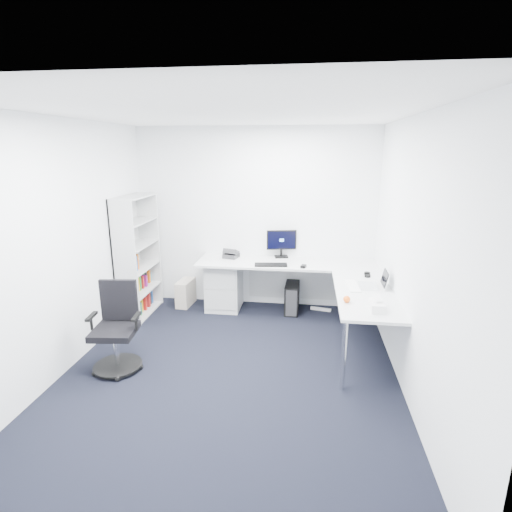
# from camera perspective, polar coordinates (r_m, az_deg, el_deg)

# --- Properties ---
(ground) EXTENTS (4.20, 4.20, 0.00)m
(ground) POSITION_cam_1_polar(r_m,az_deg,el_deg) (4.57, -3.72, -16.24)
(ground) COLOR black
(ceiling) EXTENTS (4.20, 4.20, 0.00)m
(ceiling) POSITION_cam_1_polar(r_m,az_deg,el_deg) (3.92, -4.43, 19.78)
(ceiling) COLOR white
(wall_back) EXTENTS (3.60, 0.02, 2.70)m
(wall_back) POSITION_cam_1_polar(r_m,az_deg,el_deg) (6.07, -0.12, 5.35)
(wall_back) COLOR white
(wall_back) RESTS_ON ground
(wall_front) EXTENTS (3.60, 0.02, 2.70)m
(wall_front) POSITION_cam_1_polar(r_m,az_deg,el_deg) (2.16, -15.42, -13.86)
(wall_front) COLOR white
(wall_front) RESTS_ON ground
(wall_left) EXTENTS (0.02, 4.20, 2.70)m
(wall_left) POSITION_cam_1_polar(r_m,az_deg,el_deg) (4.73, -25.93, 1.03)
(wall_left) COLOR white
(wall_left) RESTS_ON ground
(wall_right) EXTENTS (0.02, 4.20, 2.70)m
(wall_right) POSITION_cam_1_polar(r_m,az_deg,el_deg) (4.09, 21.51, -0.51)
(wall_right) COLOR white
(wall_right) RESTS_ON ground
(l_desk) EXTENTS (2.68, 1.50, 0.78)m
(l_desk) POSITION_cam_1_polar(r_m,az_deg,el_deg) (5.60, 4.55, -5.73)
(l_desk) COLOR silver
(l_desk) RESTS_ON ground
(drawer_pedestal) EXTENTS (0.50, 0.62, 0.76)m
(drawer_pedestal) POSITION_cam_1_polar(r_m,az_deg,el_deg) (6.14, -4.51, -3.90)
(drawer_pedestal) COLOR silver
(drawer_pedestal) RESTS_ON ground
(bookshelf) EXTENTS (0.34, 0.87, 1.75)m
(bookshelf) POSITION_cam_1_polar(r_m,az_deg,el_deg) (6.00, -16.55, -0.07)
(bookshelf) COLOR #B8BBBB
(bookshelf) RESTS_ON ground
(task_chair) EXTENTS (0.61, 0.61, 0.98)m
(task_chair) POSITION_cam_1_polar(r_m,az_deg,el_deg) (4.66, -19.59, -9.78)
(task_chair) COLOR black
(task_chair) RESTS_ON ground
(black_pc_tower) EXTENTS (0.21, 0.45, 0.44)m
(black_pc_tower) POSITION_cam_1_polar(r_m,az_deg,el_deg) (6.02, 5.16, -5.97)
(black_pc_tower) COLOR black
(black_pc_tower) RESTS_ON ground
(beige_pc_tower) EXTENTS (0.23, 0.43, 0.40)m
(beige_pc_tower) POSITION_cam_1_polar(r_m,az_deg,el_deg) (6.36, -10.02, -5.18)
(beige_pc_tower) COLOR #C0B5A3
(beige_pc_tower) RESTS_ON ground
(power_strip) EXTENTS (0.31, 0.12, 0.04)m
(power_strip) POSITION_cam_1_polar(r_m,az_deg,el_deg) (6.19, 9.23, -7.50)
(power_strip) COLOR white
(power_strip) RESTS_ON ground
(monitor) EXTENTS (0.47, 0.23, 0.43)m
(monitor) POSITION_cam_1_polar(r_m,az_deg,el_deg) (6.01, 3.67, 1.80)
(monitor) COLOR black
(monitor) RESTS_ON l_desk
(black_keyboard) EXTENTS (0.47, 0.21, 0.02)m
(black_keyboard) POSITION_cam_1_polar(r_m,az_deg,el_deg) (5.62, 2.14, -1.26)
(black_keyboard) COLOR black
(black_keyboard) RESTS_ON l_desk
(mouse) EXTENTS (0.09, 0.12, 0.03)m
(mouse) POSITION_cam_1_polar(r_m,az_deg,el_deg) (5.57, 6.79, -1.47)
(mouse) COLOR black
(mouse) RESTS_ON l_desk
(desk_phone) EXTENTS (0.25, 0.25, 0.14)m
(desk_phone) POSITION_cam_1_polar(r_m,az_deg,el_deg) (6.02, -3.57, 0.42)
(desk_phone) COLOR #2E2E30
(desk_phone) RESTS_ON l_desk
(laptop) EXTENTS (0.32, 0.31, 0.22)m
(laptop) POSITION_cam_1_polar(r_m,az_deg,el_deg) (4.92, 15.79, -3.02)
(laptop) COLOR silver
(laptop) RESTS_ON l_desk
(white_keyboard) EXTENTS (0.16, 0.45, 0.01)m
(white_keyboard) POSITION_cam_1_polar(r_m,az_deg,el_deg) (4.92, 13.64, -4.16)
(white_keyboard) COLOR white
(white_keyboard) RESTS_ON l_desk
(headphones) EXTENTS (0.13, 0.19, 0.05)m
(headphones) POSITION_cam_1_polar(r_m,az_deg,el_deg) (5.37, 15.63, -2.47)
(headphones) COLOR black
(headphones) RESTS_ON l_desk
(orange_fruit) EXTENTS (0.08, 0.08, 0.08)m
(orange_fruit) POSITION_cam_1_polar(r_m,az_deg,el_deg) (4.39, 12.84, -6.04)
(orange_fruit) COLOR orange
(orange_fruit) RESTS_ON l_desk
(tissue_box) EXTENTS (0.13, 0.25, 0.09)m
(tissue_box) POSITION_cam_1_polar(r_m,az_deg,el_deg) (4.28, 16.83, -6.83)
(tissue_box) COLOR white
(tissue_box) RESTS_ON l_desk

